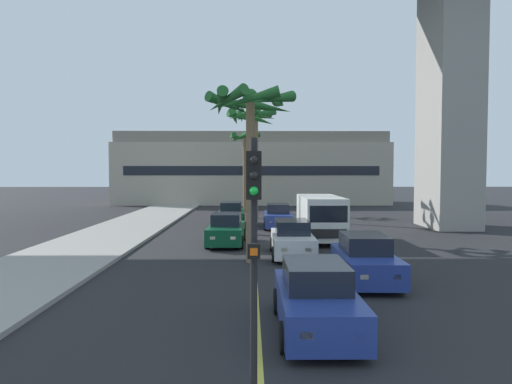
# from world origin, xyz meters

# --- Properties ---
(sidewalk_left) EXTENTS (4.80, 80.00, 0.15)m
(sidewalk_left) POSITION_xyz_m (-8.00, 16.00, 0.07)
(sidewalk_left) COLOR #9E9991
(sidewalk_left) RESTS_ON ground
(lane_stripe_center) EXTENTS (0.14, 56.00, 0.01)m
(lane_stripe_center) POSITION_xyz_m (0.00, 24.00, 0.00)
(lane_stripe_center) COLOR #DBCC4C
(lane_stripe_center) RESTS_ON ground
(pier_building_backdrop) EXTENTS (30.56, 8.04, 8.05)m
(pier_building_backdrop) POSITION_xyz_m (0.00, 53.25, 3.96)
(pier_building_backdrop) COLOR #BCB29E
(pier_building_backdrop) RESTS_ON ground
(car_queue_front) EXTENTS (1.95, 4.16, 1.56)m
(car_queue_front) POSITION_xyz_m (3.65, 15.65, 0.72)
(car_queue_front) COLOR navy
(car_queue_front) RESTS_ON ground
(car_queue_second) EXTENTS (1.85, 4.11, 1.56)m
(car_queue_second) POSITION_xyz_m (1.35, 11.06, 0.72)
(car_queue_second) COLOR navy
(car_queue_second) RESTS_ON ground
(car_queue_third) EXTENTS (1.87, 4.12, 1.56)m
(car_queue_third) POSITION_xyz_m (1.65, 20.19, 0.72)
(car_queue_third) COLOR white
(car_queue_third) RESTS_ON ground
(car_queue_fourth) EXTENTS (1.92, 4.14, 1.56)m
(car_queue_fourth) POSITION_xyz_m (1.63, 30.05, 0.72)
(car_queue_fourth) COLOR navy
(car_queue_fourth) RESTS_ON ground
(car_queue_fifth) EXTENTS (1.92, 4.14, 1.56)m
(car_queue_fifth) POSITION_xyz_m (-1.37, 23.39, 0.72)
(car_queue_fifth) COLOR #0C4728
(car_queue_fifth) RESTS_ON ground
(car_queue_sixth) EXTENTS (1.85, 4.11, 1.56)m
(car_queue_sixth) POSITION_xyz_m (-1.49, 31.81, 0.72)
(car_queue_sixth) COLOR #0C4728
(car_queue_sixth) RESTS_ON ground
(delivery_van) EXTENTS (2.18, 5.26, 2.36)m
(delivery_van) POSITION_xyz_m (3.54, 24.51, 1.29)
(delivery_van) COLOR silver
(delivery_van) RESTS_ON ground
(traffic_light_median_near) EXTENTS (0.24, 0.37, 4.20)m
(traffic_light_median_near) POSITION_xyz_m (-0.11, 7.98, 2.71)
(traffic_light_median_near) COLOR black
(traffic_light_median_near) RESTS_ON ground
(palm_tree_near_median) EXTENTS (3.33, 3.44, 8.52)m
(palm_tree_near_median) POSITION_xyz_m (0.26, 35.92, 7.00)
(palm_tree_near_median) COLOR brown
(palm_tree_near_median) RESTS_ON ground
(palm_tree_mid_median) EXTENTS (3.69, 3.70, 6.95)m
(palm_tree_mid_median) POSITION_xyz_m (-0.21, 18.87, 5.87)
(palm_tree_mid_median) COLOR brown
(palm_tree_mid_median) RESTS_ON ground
(palm_tree_far_median) EXTENTS (2.95, 3.02, 7.37)m
(palm_tree_far_median) POSITION_xyz_m (-0.12, 26.93, 5.77)
(palm_tree_far_median) COLOR brown
(palm_tree_far_median) RESTS_ON ground
(palm_tree_farthest_median) EXTENTS (2.82, 2.94, 7.25)m
(palm_tree_farthest_median) POSITION_xyz_m (-0.64, 41.47, 5.72)
(palm_tree_farthest_median) COLOR brown
(palm_tree_farthest_median) RESTS_ON ground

